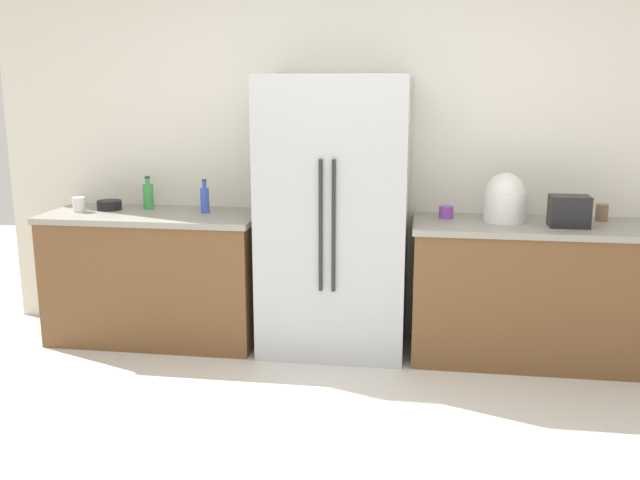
# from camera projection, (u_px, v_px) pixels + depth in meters

# --- Properties ---
(ground_plane) EXTENTS (10.47, 10.47, 0.00)m
(ground_plane) POSITION_uv_depth(u_px,v_px,m) (315.00, 478.00, 3.19)
(ground_plane) COLOR beige
(kitchen_back_panel) EXTENTS (5.23, 0.10, 3.02)m
(kitchen_back_panel) POSITION_uv_depth(u_px,v_px,m) (360.00, 121.00, 4.80)
(kitchen_back_panel) COLOR silver
(kitchen_back_panel) RESTS_ON ground_plane
(counter_left) EXTENTS (1.47, 0.65, 0.90)m
(counter_left) POSITION_uv_depth(u_px,v_px,m) (156.00, 276.00, 4.88)
(counter_left) COLOR brown
(counter_left) RESTS_ON ground_plane
(counter_right) EXTENTS (1.60, 0.65, 0.90)m
(counter_right) POSITION_uv_depth(u_px,v_px,m) (536.00, 292.00, 4.50)
(counter_right) COLOR brown
(counter_right) RESTS_ON ground_plane
(refrigerator) EXTENTS (0.95, 0.65, 1.82)m
(refrigerator) POSITION_uv_depth(u_px,v_px,m) (334.00, 217.00, 4.58)
(refrigerator) COLOR #B7BABF
(refrigerator) RESTS_ON ground_plane
(toaster) EXTENTS (0.24, 0.17, 0.19)m
(toaster) POSITION_uv_depth(u_px,v_px,m) (569.00, 211.00, 4.29)
(toaster) COLOR black
(toaster) RESTS_ON counter_right
(rice_cooker) EXTENTS (0.26, 0.26, 0.31)m
(rice_cooker) POSITION_uv_depth(u_px,v_px,m) (505.00, 199.00, 4.45)
(rice_cooker) COLOR white
(rice_cooker) RESTS_ON counter_right
(bottle_a) EXTENTS (0.06, 0.06, 0.23)m
(bottle_a) POSITION_uv_depth(u_px,v_px,m) (205.00, 199.00, 4.76)
(bottle_a) COLOR blue
(bottle_a) RESTS_ON counter_left
(bottle_b) EXTENTS (0.07, 0.07, 0.23)m
(bottle_b) POSITION_uv_depth(u_px,v_px,m) (148.00, 196.00, 4.92)
(bottle_b) COLOR green
(bottle_b) RESTS_ON counter_left
(cup_a) EXTENTS (0.08, 0.08, 0.11)m
(cup_a) POSITION_uv_depth(u_px,v_px,m) (602.00, 213.00, 4.48)
(cup_a) COLOR brown
(cup_a) RESTS_ON counter_right
(cup_b) EXTENTS (0.08, 0.08, 0.10)m
(cup_b) POSITION_uv_depth(u_px,v_px,m) (79.00, 204.00, 4.81)
(cup_b) COLOR white
(cup_b) RESTS_ON counter_left
(cup_c) EXTENTS (0.09, 0.09, 0.08)m
(cup_c) POSITION_uv_depth(u_px,v_px,m) (446.00, 212.00, 4.58)
(cup_c) COLOR purple
(cup_c) RESTS_ON counter_right
(bowl_a) EXTENTS (0.17, 0.17, 0.06)m
(bowl_a) POSITION_uv_depth(u_px,v_px,m) (109.00, 205.00, 4.90)
(bowl_a) COLOR black
(bowl_a) RESTS_ON counter_left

